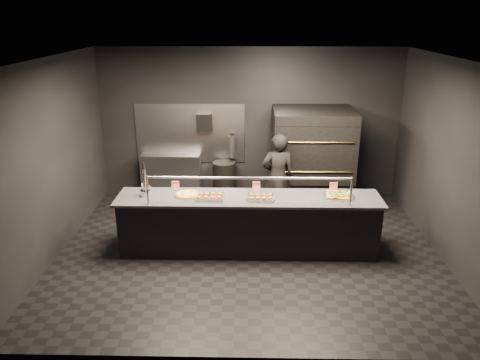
{
  "coord_description": "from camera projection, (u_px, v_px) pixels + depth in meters",
  "views": [
    {
      "loc": [
        0.01,
        -6.72,
        3.62
      ],
      "look_at": [
        -0.14,
        0.2,
        1.13
      ],
      "focal_mm": 35.0,
      "sensor_mm": 36.0,
      "label": 1
    }
  ],
  "objects": [
    {
      "name": "worker",
      "position": [
        278.0,
        177.0,
        8.43
      ],
      "size": [
        0.63,
        0.44,
        1.62
      ],
      "primitive_type": "imported",
      "rotation": [
        0.0,
        0.0,
        3.24
      ],
      "color": "black",
      "rests_on": "ground"
    },
    {
      "name": "condiment_jar",
      "position": [
        145.0,
        187.0,
        7.51
      ],
      "size": [
        0.15,
        0.06,
        0.1
      ],
      "color": "silver",
      "rests_on": "service_counter"
    },
    {
      "name": "service_counter",
      "position": [
        249.0,
        224.0,
        7.39
      ],
      "size": [
        4.1,
        0.78,
        1.37
      ],
      "color": "black",
      "rests_on": "ground"
    },
    {
      "name": "slider_tray_b",
      "position": [
        261.0,
        197.0,
        7.16
      ],
      "size": [
        0.49,
        0.42,
        0.07
      ],
      "color": "silver",
      "rests_on": "service_counter"
    },
    {
      "name": "round_pizza",
      "position": [
        188.0,
        194.0,
        7.29
      ],
      "size": [
        0.44,
        0.44,
        0.03
      ],
      "color": "silver",
      "rests_on": "service_counter"
    },
    {
      "name": "room",
      "position": [
        247.0,
        161.0,
        7.09
      ],
      "size": [
        6.04,
        6.0,
        3.0
      ],
      "color": "black",
      "rests_on": "ground"
    },
    {
      "name": "slider_tray_a",
      "position": [
        210.0,
        196.0,
        7.18
      ],
      "size": [
        0.44,
        0.33,
        0.07
      ],
      "color": "silver",
      "rests_on": "service_counter"
    },
    {
      "name": "beer_tap",
      "position": [
        145.0,
        186.0,
        7.22
      ],
      "size": [
        0.16,
        0.22,
        0.6
      ],
      "color": "silver",
      "rests_on": "service_counter"
    },
    {
      "name": "square_pizza",
      "position": [
        339.0,
        195.0,
        7.25
      ],
      "size": [
        0.48,
        0.48,
        0.05
      ],
      "color": "silver",
      "rests_on": "service_counter"
    },
    {
      "name": "fire_extinguisher",
      "position": [
        232.0,
        146.0,
        9.45
      ],
      "size": [
        0.14,
        0.14,
        0.51
      ],
      "color": "#B2B2B7",
      "rests_on": "room"
    },
    {
      "name": "towel_dispenser",
      "position": [
        204.0,
        122.0,
        9.29
      ],
      "size": [
        0.3,
        0.2,
        0.35
      ],
      "primitive_type": "cube",
      "color": "black",
      "rests_on": "room"
    },
    {
      "name": "trash_bin",
      "position": [
        224.0,
        180.0,
        9.51
      ],
      "size": [
        0.46,
        0.46,
        0.77
      ],
      "primitive_type": "cylinder",
      "color": "black",
      "rests_on": "ground"
    },
    {
      "name": "pizza_oven",
      "position": [
        312.0,
        158.0,
        8.98
      ],
      "size": [
        1.5,
        1.23,
        1.91
      ],
      "color": "black",
      "rests_on": "ground"
    },
    {
      "name": "tent_cards",
      "position": [
        255.0,
        186.0,
        7.47
      ],
      "size": [
        2.65,
        0.04,
        0.15
      ],
      "color": "white",
      "rests_on": "service_counter"
    },
    {
      "name": "prep_shelf",
      "position": [
        171.0,
        175.0,
        9.61
      ],
      "size": [
        1.2,
        0.35,
        0.9
      ],
      "primitive_type": "cube",
      "color": "#99999E",
      "rests_on": "ground"
    }
  ]
}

